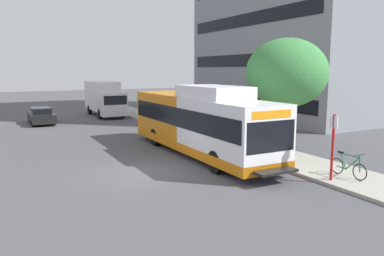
# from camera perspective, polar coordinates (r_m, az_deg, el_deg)

# --- Properties ---
(ground_plane) EXTENTS (120.00, 120.00, 0.00)m
(ground_plane) POSITION_cam_1_polar(r_m,az_deg,el_deg) (23.94, -14.10, -2.03)
(ground_plane) COLOR #4C4C51
(sidewalk_curb) EXTENTS (3.00, 56.00, 0.14)m
(sidewalk_curb) POSITION_cam_1_polar(r_m,az_deg,el_deg) (24.73, 3.00, -1.26)
(sidewalk_curb) COLOR #A8A399
(sidewalk_curb) RESTS_ON ground
(transit_bus) EXTENTS (2.58, 12.25, 3.65)m
(transit_bus) POSITION_cam_1_polar(r_m,az_deg,el_deg) (19.49, 1.14, 0.87)
(transit_bus) COLOR white
(transit_bus) RESTS_ON ground
(bus_stop_sign_pole) EXTENTS (0.10, 0.36, 2.60)m
(bus_stop_sign_pole) POSITION_cam_1_polar(r_m,az_deg,el_deg) (15.45, 20.65, -2.04)
(bus_stop_sign_pole) COLOR red
(bus_stop_sign_pole) RESTS_ON sidewalk_curb
(bicycle_parked) EXTENTS (0.52, 1.76, 1.02)m
(bicycle_parked) POSITION_cam_1_polar(r_m,az_deg,el_deg) (16.38, 22.68, -5.46)
(bicycle_parked) COLOR black
(bicycle_parked) RESTS_ON sidewalk_curb
(street_tree_near_stop) EXTENTS (4.19, 4.19, 5.89)m
(street_tree_near_stop) POSITION_cam_1_polar(r_m,az_deg,el_deg) (20.12, 14.19, 8.11)
(street_tree_near_stop) COLOR #4C3823
(street_tree_near_stop) RESTS_ON sidewalk_curb
(parked_car_far_lane) EXTENTS (1.80, 4.50, 1.33)m
(parked_car_far_lane) POSITION_cam_1_polar(r_m,az_deg,el_deg) (33.31, -21.97, 1.77)
(parked_car_far_lane) COLOR black
(parked_car_far_lane) RESTS_ON ground
(box_truck_background) EXTENTS (2.32, 7.01, 3.25)m
(box_truck_background) POSITION_cam_1_polar(r_m,az_deg,el_deg) (37.09, -13.17, 4.52)
(box_truck_background) COLOR silver
(box_truck_background) RESTS_ON ground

